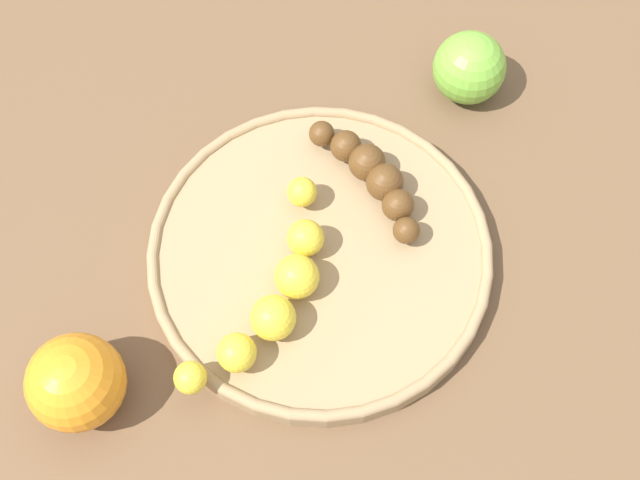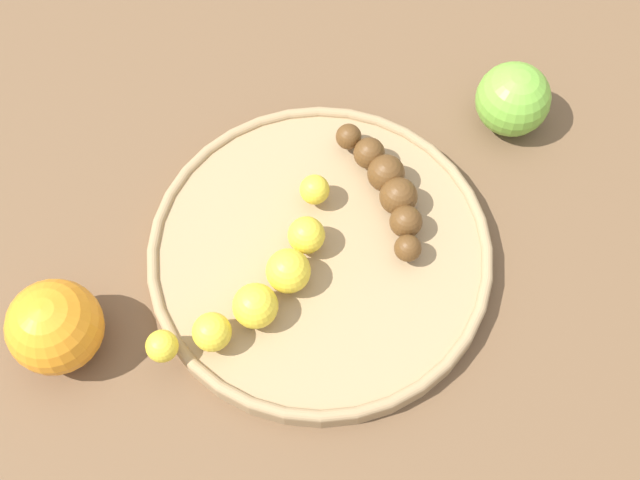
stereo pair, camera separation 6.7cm
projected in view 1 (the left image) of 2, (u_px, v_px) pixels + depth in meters
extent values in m
plane|color=brown|center=(320.00, 259.00, 0.71)|extent=(2.40, 2.40, 0.00)
cylinder|color=#A08259|center=(320.00, 255.00, 0.70)|extent=(0.29, 0.29, 0.02)
torus|color=#A08259|center=(320.00, 250.00, 0.69)|extent=(0.29, 0.29, 0.01)
sphere|color=#593819|center=(406.00, 230.00, 0.68)|extent=(0.02, 0.02, 0.02)
sphere|color=#593819|center=(398.00, 205.00, 0.69)|extent=(0.03, 0.03, 0.03)
sphere|color=#593819|center=(385.00, 182.00, 0.70)|extent=(0.03, 0.03, 0.03)
sphere|color=#593819|center=(367.00, 162.00, 0.71)|extent=(0.03, 0.03, 0.03)
sphere|color=#593819|center=(346.00, 146.00, 0.72)|extent=(0.03, 0.03, 0.03)
sphere|color=#593819|center=(322.00, 134.00, 0.72)|extent=(0.02, 0.02, 0.02)
sphere|color=yellow|center=(190.00, 378.00, 0.62)|extent=(0.03, 0.03, 0.03)
sphere|color=yellow|center=(237.00, 353.00, 0.63)|extent=(0.03, 0.03, 0.03)
sphere|color=yellow|center=(273.00, 318.00, 0.64)|extent=(0.04, 0.04, 0.04)
sphere|color=yellow|center=(297.00, 277.00, 0.66)|extent=(0.04, 0.04, 0.04)
sphere|color=yellow|center=(306.00, 233.00, 0.68)|extent=(0.03, 0.03, 0.03)
sphere|color=yellow|center=(302.00, 192.00, 0.69)|extent=(0.03, 0.03, 0.03)
sphere|color=#72B238|center=(469.00, 68.00, 0.76)|extent=(0.07, 0.07, 0.07)
sphere|color=orange|center=(76.00, 382.00, 0.62)|extent=(0.08, 0.08, 0.08)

